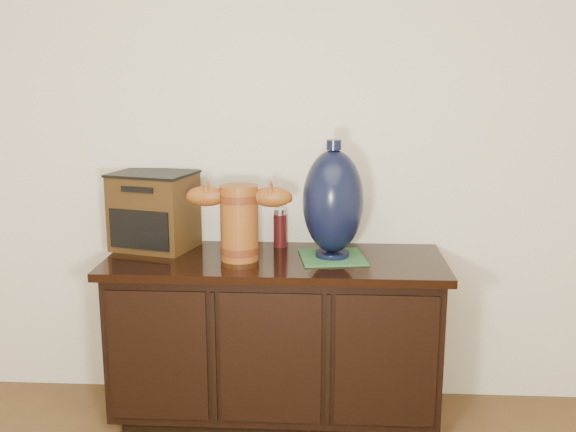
# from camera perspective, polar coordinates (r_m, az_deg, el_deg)

# --- Properties ---
(room) EXTENTS (5.00, 5.00, 5.00)m
(room) POSITION_cam_1_polar(r_m,az_deg,el_deg) (0.66, -16.47, -11.32)
(room) COLOR #53381C
(room) RESTS_ON ground
(sideboard) EXTENTS (1.46, 0.56, 0.75)m
(sideboard) POSITION_cam_1_polar(r_m,az_deg,el_deg) (3.04, -1.08, -10.27)
(sideboard) COLOR black
(sideboard) RESTS_ON ground
(terracotta_vessel) EXTENTS (0.45, 0.17, 0.32)m
(terracotta_vessel) POSITION_cam_1_polar(r_m,az_deg,el_deg) (2.86, -4.15, -0.17)
(terracotta_vessel) COLOR brown
(terracotta_vessel) RESTS_ON sideboard
(tv_radio) EXTENTS (0.41, 0.36, 0.35)m
(tv_radio) POSITION_cam_1_polar(r_m,az_deg,el_deg) (3.10, -11.26, 0.45)
(tv_radio) COLOR #37230D
(tv_radio) RESTS_ON sideboard
(green_mat) EXTENTS (0.31, 0.31, 0.01)m
(green_mat) POSITION_cam_1_polar(r_m,az_deg,el_deg) (2.92, 3.76, -3.49)
(green_mat) COLOR #2A5E31
(green_mat) RESTS_ON sideboard
(lamp_base) EXTENTS (0.29, 0.29, 0.50)m
(lamp_base) POSITION_cam_1_polar(r_m,az_deg,el_deg) (2.86, 3.83, 1.20)
(lamp_base) COLOR black
(lamp_base) RESTS_ON green_mat
(spray_can) EXTENTS (0.06, 0.06, 0.18)m
(spray_can) POSITION_cam_1_polar(r_m,az_deg,el_deg) (3.08, -0.68, -1.04)
(spray_can) COLOR #5B0F12
(spray_can) RESTS_ON sideboard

